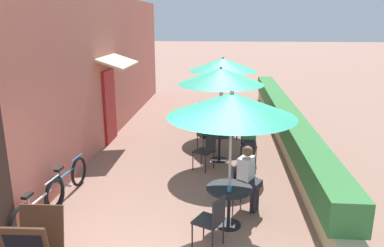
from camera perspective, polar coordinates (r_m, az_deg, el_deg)
cafe_facade_wall at (r=11.55m, az=-12.66°, el=8.26°), size 0.98×13.83×4.20m
planter_hedge at (r=11.50m, az=13.94°, el=0.25°), size 0.60×12.83×1.01m
patio_table_near at (r=6.57m, az=5.66°, el=-11.24°), size 0.79×0.79×0.71m
patio_umbrella_near at (r=6.02m, az=6.07°, el=2.84°), size 2.10×2.10×2.41m
cafe_chair_near_left at (r=7.21m, az=7.71°, el=-8.85°), size 0.54×0.54×0.87m
seated_patron_near_left at (r=7.10m, az=8.59°, el=-7.77°), size 0.50×0.47×1.25m
cafe_chair_near_right at (r=5.96m, az=3.13°, el=-14.22°), size 0.54×0.54×0.87m
coffee_cup_near at (r=6.35m, az=5.72°, el=-9.90°), size 0.07×0.07×0.09m
patio_table_mid at (r=9.50m, az=4.21°, el=-2.63°), size 0.79×0.79×0.71m
patio_umbrella_mid at (r=9.12m, az=4.41°, el=7.20°), size 2.10×2.10×2.41m
cafe_chair_mid_left at (r=8.87m, az=2.16°, el=-3.97°), size 0.55×0.55×0.87m
cafe_chair_mid_right at (r=9.59m, az=8.62°, el=-2.63°), size 0.40×0.40×0.87m
seated_patron_mid_right at (r=9.43m, az=8.70°, el=-1.85°), size 0.34×0.40×1.25m
cafe_chair_mid_back at (r=10.08m, az=1.81°, el=-1.55°), size 0.55×0.55×0.87m
seated_patron_mid_back at (r=10.08m, az=2.38°, el=-0.54°), size 0.51×0.48×1.25m
coffee_cup_mid at (r=9.33m, az=4.54°, el=-1.47°), size 0.07×0.07×0.09m
patio_table_far at (r=11.87m, az=4.55°, el=1.07°), size 0.79×0.79×0.71m
patio_umbrella_far at (r=11.57m, az=4.72°, el=8.95°), size 2.10×2.10×2.41m
cafe_chair_far_left at (r=12.38m, az=2.09°, el=1.68°), size 0.56×0.56×0.87m
cafe_chair_far_right at (r=11.39m, az=7.22°, el=0.34°), size 0.56×0.56×0.87m
coffee_cup_far at (r=11.97m, az=4.52°, el=2.35°), size 0.07×0.07×0.09m
bicycle_leaning at (r=7.09m, az=-22.25°, el=-11.90°), size 0.21×1.66×0.75m
bicycle_second at (r=8.06m, az=-18.47°, el=-8.25°), size 0.19×1.64×0.72m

